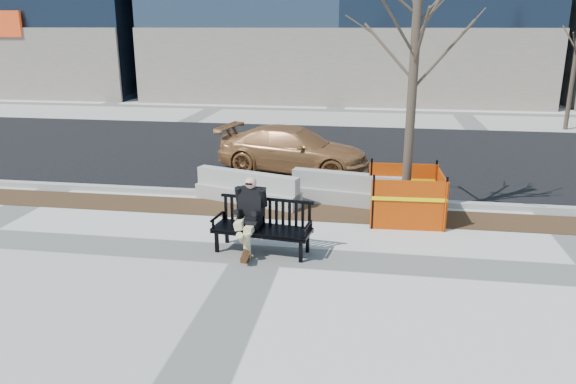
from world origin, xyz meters
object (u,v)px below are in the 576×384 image
(tree_fence, at_px, (404,218))
(jersey_barrier_left, at_px, (248,202))
(bench, at_px, (262,252))
(jersey_barrier_right, at_px, (347,204))
(seated_man, at_px, (250,249))
(sedan, at_px, (294,171))

(tree_fence, bearing_deg, jersey_barrier_left, 170.81)
(bench, bearing_deg, tree_fence, 48.27)
(bench, relative_size, tree_fence, 0.32)
(bench, distance_m, tree_fence, 3.62)
(tree_fence, height_order, jersey_barrier_right, tree_fence)
(seated_man, height_order, jersey_barrier_left, seated_man)
(seated_man, distance_m, jersey_barrier_left, 2.96)
(bench, height_order, jersey_barrier_left, bench)
(jersey_barrier_left, bearing_deg, seated_man, -58.43)
(sedan, bearing_deg, bench, -165.76)
(tree_fence, xyz_separation_m, jersey_barrier_left, (-3.71, 0.60, 0.00))
(bench, height_order, seated_man, seated_man)
(seated_man, distance_m, sedan, 6.06)
(seated_man, bearing_deg, bench, -10.93)
(bench, distance_m, seated_man, 0.27)
(tree_fence, relative_size, jersey_barrier_left, 2.19)
(jersey_barrier_left, height_order, jersey_barrier_right, jersey_barrier_right)
(sedan, distance_m, jersey_barrier_right, 3.41)
(tree_fence, height_order, sedan, tree_fence)
(seated_man, distance_m, tree_fence, 3.76)
(tree_fence, height_order, jersey_barrier_left, tree_fence)
(bench, bearing_deg, seated_man, 169.07)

